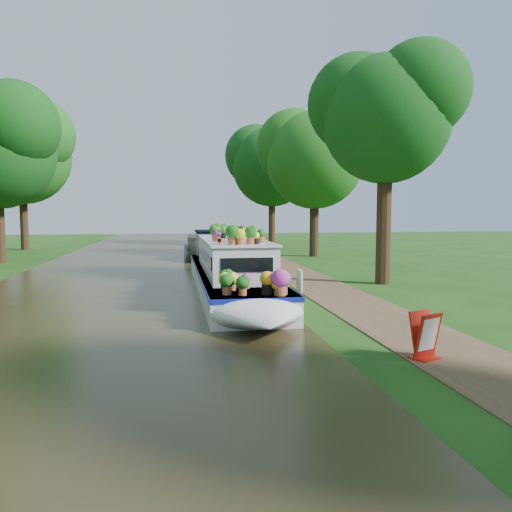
# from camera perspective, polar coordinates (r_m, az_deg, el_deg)

# --- Properties ---
(ground) EXTENTS (100.00, 100.00, 0.00)m
(ground) POSITION_cam_1_polar(r_m,az_deg,el_deg) (15.86, 5.94, -5.01)
(ground) COLOR #173E0F
(ground) RESTS_ON ground
(canal_water) EXTENTS (10.00, 100.00, 0.02)m
(canal_water) POSITION_cam_1_polar(r_m,az_deg,el_deg) (15.42, -16.21, -5.44)
(canal_water) COLOR black
(canal_water) RESTS_ON ground
(towpath) EXTENTS (2.20, 100.00, 0.03)m
(towpath) POSITION_cam_1_polar(r_m,az_deg,el_deg) (16.21, 10.05, -4.78)
(towpath) COLOR #4A3622
(towpath) RESTS_ON ground
(plant_boat) EXTENTS (2.29, 13.52, 2.30)m
(plant_boat) POSITION_cam_1_polar(r_m,az_deg,el_deg) (16.61, -2.77, -1.56)
(plant_boat) COLOR silver
(plant_boat) RESTS_ON canal_water
(tree_near_overhang) EXTENTS (5.52, 5.28, 8.99)m
(tree_near_overhang) POSITION_cam_1_polar(r_m,az_deg,el_deg) (20.15, 14.55, 15.87)
(tree_near_overhang) COLOR black
(tree_near_overhang) RESTS_ON ground
(tree_near_mid) EXTENTS (6.90, 6.60, 9.40)m
(tree_near_mid) POSITION_cam_1_polar(r_m,az_deg,el_deg) (31.57, 6.68, 11.70)
(tree_near_mid) COLOR black
(tree_near_mid) RESTS_ON ground
(tree_near_far) EXTENTS (7.59, 7.26, 10.30)m
(tree_near_far) POSITION_cam_1_polar(r_m,az_deg,el_deg) (42.16, 1.80, 10.88)
(tree_near_far) COLOR black
(tree_near_far) RESTS_ON ground
(tree_far_d) EXTENTS (8.05, 7.70, 10.85)m
(tree_far_d) POSITION_cam_1_polar(r_m,az_deg,el_deg) (40.89, -25.25, 11.08)
(tree_far_d) COLOR black
(tree_far_d) RESTS_ON ground
(second_boat) EXTENTS (2.06, 6.87, 1.33)m
(second_boat) POSITION_cam_1_polar(r_m,az_deg,el_deg) (29.87, -6.32, 0.75)
(second_boat) COLOR black
(second_boat) RESTS_ON canal_water
(sandwich_board) EXTENTS (0.60, 0.63, 0.88)m
(sandwich_board) POSITION_cam_1_polar(r_m,az_deg,el_deg) (9.92, 18.78, -8.83)
(sandwich_board) COLOR #A6180B
(sandwich_board) RESTS_ON towpath
(pedestrian_pink) EXTENTS (0.56, 0.38, 1.48)m
(pedestrian_pink) POSITION_cam_1_polar(r_m,az_deg,el_deg) (34.76, -1.44, 1.76)
(pedestrian_pink) COLOR pink
(pedestrian_pink) RESTS_ON towpath
(verge_plant) EXTENTS (0.54, 0.52, 0.48)m
(verge_plant) POSITION_cam_1_polar(r_m,az_deg,el_deg) (17.52, 2.39, -3.24)
(verge_plant) COLOR #2C7021
(verge_plant) RESTS_ON ground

